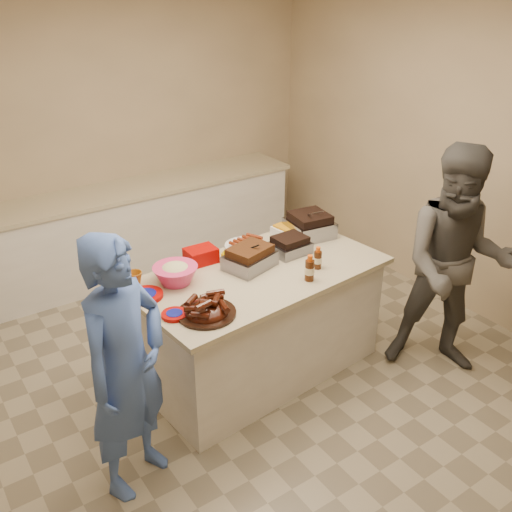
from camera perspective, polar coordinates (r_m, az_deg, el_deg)
room at (r=4.46m, az=-0.65°, el=-12.31°), size 4.50×5.00×2.70m
back_counter at (r=5.93m, az=-12.58°, el=2.53°), size 3.60×0.64×0.90m
island at (r=4.58m, az=0.36°, el=-11.17°), size 1.92×1.13×0.87m
rib_platter at (r=3.61m, az=-4.96°, el=-5.83°), size 0.48×0.48×0.15m
pulled_pork_tray at (r=4.16m, az=-0.61°, el=-1.13°), size 0.41×0.35×0.11m
brisket_tray at (r=4.38m, az=3.38°, el=0.33°), size 0.29×0.24×0.08m
roasting_pan at (r=4.68m, az=5.33°, el=2.05°), size 0.37×0.37×0.13m
coleslaw_bowl at (r=3.99m, az=-7.99°, el=-2.66°), size 0.34×0.34×0.21m
sausage_plate at (r=4.47m, az=-1.06°, el=0.95°), size 0.40×0.40×0.05m
mac_cheese_dish at (r=4.72m, az=3.80°, el=2.32°), size 0.35×0.28×0.09m
bbq_bottle_a at (r=4.00m, az=5.33°, el=-2.41°), size 0.07×0.07×0.19m
bbq_bottle_b at (r=4.17m, az=6.14°, el=-1.22°), size 0.06×0.06×0.17m
mustard_bottle at (r=4.22m, az=-3.23°, el=-0.73°), size 0.04×0.04×0.11m
sauce_bowl at (r=4.14m, az=-2.17°, el=-1.23°), size 0.15×0.06×0.14m
plate_stack_large at (r=3.85m, az=-10.97°, el=-4.06°), size 0.25×0.25×0.03m
plate_stack_small at (r=3.62m, az=-8.14°, el=-5.98°), size 0.18×0.18×0.02m
plastic_cup at (r=4.01m, az=-11.98°, el=-2.88°), size 0.12×0.11×0.11m
basket_stack at (r=4.25m, az=-5.50°, el=-0.61°), size 0.23×0.17×0.11m
guest_blue at (r=3.86m, az=-11.57°, el=-20.61°), size 1.26×1.73×0.39m
guest_gray at (r=4.86m, az=17.80°, el=-10.17°), size 1.86×1.88×0.67m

